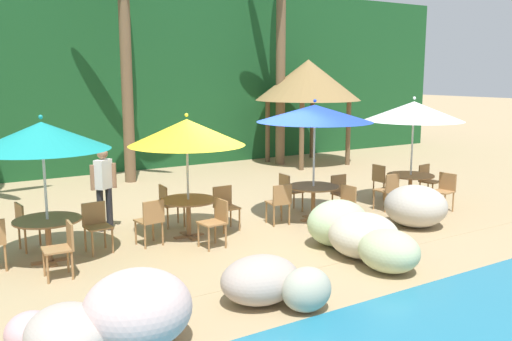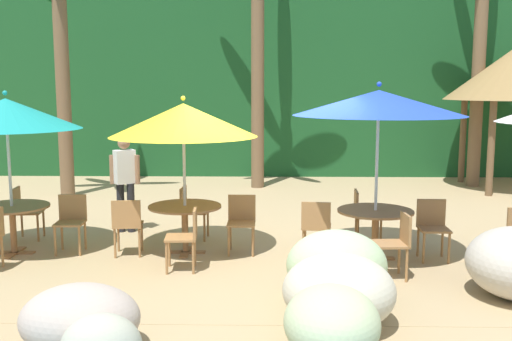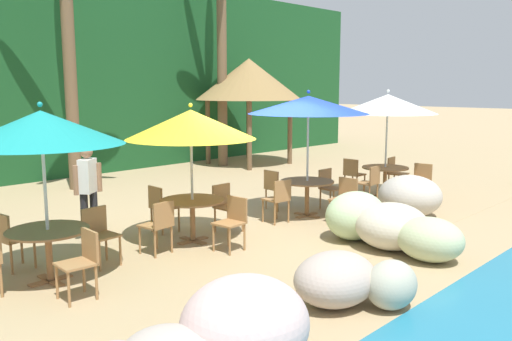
{
  "view_description": "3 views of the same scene",
  "coord_description": "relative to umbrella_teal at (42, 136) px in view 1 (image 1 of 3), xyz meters",
  "views": [
    {
      "loc": [
        -5.7,
        -9.33,
        3.11
      ],
      "look_at": [
        0.35,
        0.19,
        1.14
      ],
      "focal_mm": 39.11,
      "sensor_mm": 36.0,
      "label": 1
    },
    {
      "loc": [
        0.02,
        -8.52,
        2.51
      ],
      "look_at": [
        -0.16,
        0.4,
        1.24
      ],
      "focal_mm": 41.14,
      "sensor_mm": 36.0,
      "label": 2
    },
    {
      "loc": [
        -6.99,
        -6.89,
        2.66
      ],
      "look_at": [
        0.48,
        0.24,
        1.04
      ],
      "focal_mm": 37.77,
      "sensor_mm": 36.0,
      "label": 3
    }
  ],
  "objects": [
    {
      "name": "palm_tree_third",
      "position": [
        9.08,
        6.32,
        2.23
      ],
      "size": [
        2.79,
        2.55,
        6.68
      ],
      "color": "brown",
      "rests_on": "ground"
    },
    {
      "name": "chair_blue_left",
      "position": [
        4.56,
        -0.17,
        -1.6
      ],
      "size": [
        0.47,
        0.48,
        0.87
      ],
      "color": "#9E7042",
      "rests_on": "ground"
    },
    {
      "name": "umbrella_white",
      "position": [
        8.2,
        -0.36,
        0.12
      ],
      "size": [
        2.31,
        2.31,
        2.58
      ],
      "color": "silver",
      "rests_on": "ground"
    },
    {
      "name": "chair_blue_inland",
      "position": [
        5.37,
        0.67,
        -1.6
      ],
      "size": [
        0.45,
        0.44,
        0.87
      ],
      "color": "#9E7042",
      "rests_on": "ground"
    },
    {
      "name": "chair_yellow_left",
      "position": [
        1.76,
        -0.1,
        -1.6
      ],
      "size": [
        0.47,
        0.47,
        0.87
      ],
      "color": "#9E7042",
      "rests_on": "ground"
    },
    {
      "name": "dining_table_teal",
      "position": [
        0.0,
        0.0,
        -1.5
      ],
      "size": [
        1.1,
        1.1,
        0.74
      ],
      "color": "olive",
      "rests_on": "ground"
    },
    {
      "name": "chair_teal_inland",
      "position": [
        -0.19,
        0.83,
        -1.6
      ],
      "size": [
        0.47,
        0.47,
        0.87
      ],
      "color": "#9E7042",
      "rests_on": "ground"
    },
    {
      "name": "rock_seawall",
      "position": [
        2.19,
        -2.97,
        -1.74
      ],
      "size": [
        17.62,
        3.41,
        0.92
      ],
      "color": "#ACAD97",
      "rests_on": "ground"
    },
    {
      "name": "chair_white_right",
      "position": [
        8.41,
        -1.19,
        -1.6
      ],
      "size": [
        0.48,
        0.48,
        0.87
      ],
      "color": "#9E7042",
      "rests_on": "ground"
    },
    {
      "name": "chair_yellow_right",
      "position": [
        2.75,
        -0.76,
        -1.6
      ],
      "size": [
        0.45,
        0.45,
        0.87
      ],
      "color": "#9E7042",
      "rests_on": "ground"
    },
    {
      "name": "foliage_backdrop",
      "position": [
        3.83,
        8.97,
        0.88
      ],
      "size": [
        28.0,
        2.4,
        6.0
      ],
      "color": "#194C23",
      "rests_on": "ground"
    },
    {
      "name": "palapa_hut",
      "position": [
        9.98,
        5.97,
        0.75
      ],
      "size": [
        3.62,
        3.62,
        3.58
      ],
      "color": "brown",
      "rests_on": "ground"
    },
    {
      "name": "waiter_in_white",
      "position": [
        1.38,
        1.38,
        -1.13
      ],
      "size": [
        0.52,
        0.36,
        1.7
      ],
      "color": "#232328",
      "rests_on": "ground"
    },
    {
      "name": "chair_teal_seaward",
      "position": [
        0.84,
        0.15,
        -1.6
      ],
      "size": [
        0.45,
        0.45,
        0.87
      ],
      "color": "#9E7042",
      "rests_on": "ground"
    },
    {
      "name": "palm_tree_second",
      "position": [
        3.59,
        6.03,
        1.86
      ],
      "size": [
        3.2,
        3.29,
        6.07
      ],
      "color": "brown",
      "rests_on": "ground"
    },
    {
      "name": "terrace_deck",
      "position": [
        3.83,
        -0.03,
        -2.11
      ],
      "size": [
        18.0,
        5.2,
        0.01
      ],
      "color": "tan",
      "rests_on": "ground"
    },
    {
      "name": "dining_table_yellow",
      "position": [
        2.6,
        0.08,
        -1.5
      ],
      "size": [
        1.1,
        1.1,
        0.74
      ],
      "color": "olive",
      "rests_on": "ground"
    },
    {
      "name": "chair_teal_right",
      "position": [
        0.03,
        -0.85,
        -1.6
      ],
      "size": [
        0.45,
        0.45,
        0.87
      ],
      "color": "#9E7042",
      "rests_on": "ground"
    },
    {
      "name": "chair_white_seaward",
      "position": [
        9.03,
        -0.17,
        -1.6
      ],
      "size": [
        0.47,
        0.48,
        0.87
      ],
      "color": "#9E7042",
      "rests_on": "ground"
    },
    {
      "name": "chair_yellow_inland",
      "position": [
        2.56,
        0.94,
        -1.6
      ],
      "size": [
        0.45,
        0.44,
        0.87
      ],
      "color": "#9E7042",
      "rests_on": "ground"
    },
    {
      "name": "umbrella_teal",
      "position": [
        0.0,
        0.0,
        0.0
      ],
      "size": [
        2.16,
        2.16,
        2.46
      ],
      "color": "silver",
      "rests_on": "ground"
    },
    {
      "name": "chair_white_left",
      "position": [
        7.35,
        -0.48,
        -1.6
      ],
      "size": [
        0.44,
        0.44,
        0.87
      ],
      "color": "#9E7042",
      "rests_on": "ground"
    },
    {
      "name": "ground_plane",
      "position": [
        3.83,
        -0.03,
        -2.12
      ],
      "size": [
        120.0,
        120.0,
        0.0
      ],
      "primitive_type": "plane",
      "color": "tan"
    },
    {
      "name": "dining_table_white",
      "position": [
        8.2,
        -0.36,
        -1.5
      ],
      "size": [
        1.1,
        1.1,
        0.74
      ],
      "color": "olive",
      "rests_on": "ground"
    },
    {
      "name": "chair_blue_seaward",
      "position": [
        6.26,
        -0.12,
        -1.6
      ],
      "size": [
        0.43,
        0.44,
        0.87
      ],
      "color": "#9E7042",
      "rests_on": "ground"
    },
    {
      "name": "dining_table_blue",
      "position": [
        5.41,
        -0.19,
        -1.5
      ],
      "size": [
        1.1,
        1.1,
        0.74
      ],
      "color": "olive",
      "rests_on": "ground"
    },
    {
      "name": "umbrella_yellow",
      "position": [
        2.6,
        0.08,
        -0.09
      ],
      "size": [
        2.2,
        2.2,
        2.38
      ],
      "color": "silver",
      "rests_on": "ground"
    },
    {
      "name": "umbrella_blue",
      "position": [
        5.41,
        -0.19,
        0.17
      ],
      "size": [
        2.44,
        2.44,
        2.58
      ],
      "color": "silver",
      "rests_on": "ground"
    },
    {
      "name": "chair_blue_right",
      "position": [
        5.55,
        -1.03,
        -1.6
      ],
      "size": [
        0.45,
        0.44,
        0.87
      ],
      "color": "#9E7042",
      "rests_on": "ground"
    },
    {
      "name": "chair_white_inland",
      "position": [
        8.11,
        0.49,
        -1.6
      ],
      "size": [
        0.43,
        0.42,
        0.87
      ],
      "color": "#9E7042",
      "rests_on": "ground"
    },
    {
      "name": "chair_yellow_seaward",
      "position": [
        3.45,
        0.17,
        -1.6
      ],
      "size": [
        0.42,
        0.43,
        0.87
      ],
      "color": "#9E7042",
      "rests_on": "ground"
    }
  ]
}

